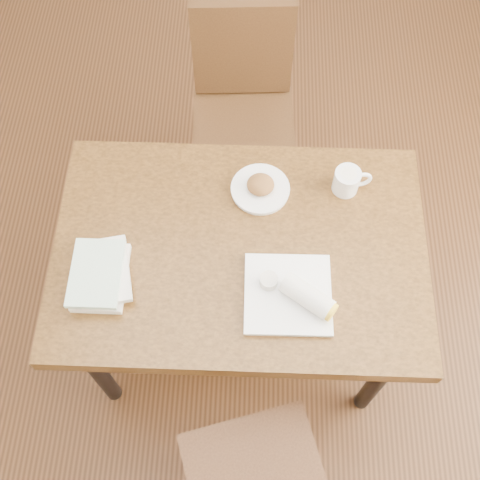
{
  "coord_description": "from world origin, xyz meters",
  "views": [
    {
      "loc": [
        0.03,
        -0.88,
        2.48
      ],
      "look_at": [
        0.0,
        0.0,
        0.8
      ],
      "focal_mm": 45.0,
      "sensor_mm": 36.0,
      "label": 1
    }
  ],
  "objects_px": {
    "table": "(240,259)",
    "plate_scone": "(260,188)",
    "coffee_mug": "(348,180)",
    "plate_burrito": "(294,295)",
    "chair_far": "(243,102)",
    "book_stack": "(101,274)"
  },
  "relations": [
    {
      "from": "chair_far",
      "to": "coffee_mug",
      "type": "distance_m",
      "value": 0.7
    },
    {
      "from": "table",
      "to": "plate_scone",
      "type": "height_order",
      "value": "plate_scone"
    },
    {
      "from": "plate_scone",
      "to": "chair_far",
      "type": "bearing_deg",
      "value": 97.58
    },
    {
      "from": "table",
      "to": "plate_scone",
      "type": "relative_size",
      "value": 6.04
    },
    {
      "from": "coffee_mug",
      "to": "plate_scone",
      "type": "bearing_deg",
      "value": -175.91
    },
    {
      "from": "plate_scone",
      "to": "plate_burrito",
      "type": "height_order",
      "value": "plate_burrito"
    },
    {
      "from": "chair_far",
      "to": "plate_burrito",
      "type": "height_order",
      "value": "chair_far"
    },
    {
      "from": "plate_scone",
      "to": "book_stack",
      "type": "distance_m",
      "value": 0.6
    },
    {
      "from": "chair_far",
      "to": "plate_scone",
      "type": "relative_size",
      "value": 4.76
    },
    {
      "from": "plate_scone",
      "to": "plate_burrito",
      "type": "distance_m",
      "value": 0.41
    },
    {
      "from": "plate_scone",
      "to": "coffee_mug",
      "type": "bearing_deg",
      "value": 4.09
    },
    {
      "from": "plate_scone",
      "to": "coffee_mug",
      "type": "distance_m",
      "value": 0.29
    },
    {
      "from": "table",
      "to": "book_stack",
      "type": "xyz_separation_m",
      "value": [
        -0.43,
        -0.13,
        0.11
      ]
    },
    {
      "from": "plate_burrito",
      "to": "plate_scone",
      "type": "bearing_deg",
      "value": 105.73
    },
    {
      "from": "plate_burrito",
      "to": "book_stack",
      "type": "height_order",
      "value": "plate_burrito"
    },
    {
      "from": "chair_far",
      "to": "coffee_mug",
      "type": "bearing_deg",
      "value": -55.92
    },
    {
      "from": "chair_far",
      "to": "table",
      "type": "bearing_deg",
      "value": -89.01
    },
    {
      "from": "plate_scone",
      "to": "plate_burrito",
      "type": "relative_size",
      "value": 0.71
    },
    {
      "from": "table",
      "to": "plate_burrito",
      "type": "distance_m",
      "value": 0.27
    },
    {
      "from": "table",
      "to": "chair_far",
      "type": "bearing_deg",
      "value": 90.99
    },
    {
      "from": "coffee_mug",
      "to": "plate_burrito",
      "type": "relative_size",
      "value": 0.46
    },
    {
      "from": "table",
      "to": "coffee_mug",
      "type": "xyz_separation_m",
      "value": [
        0.35,
        0.24,
        0.13
      ]
    }
  ]
}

